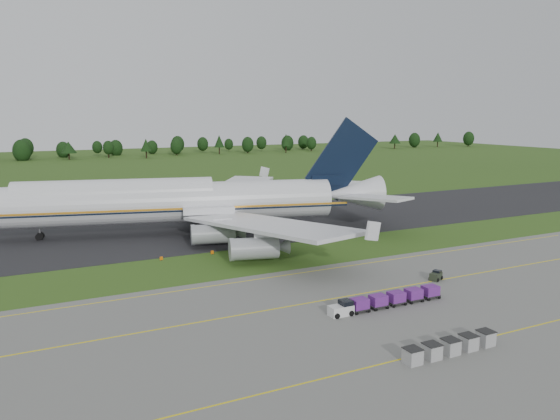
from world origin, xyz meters
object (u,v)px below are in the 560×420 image
aircraft (181,201)px  edge_markers (187,255)px  baggage_train (385,300)px  utility_cart (436,276)px  uld_row (450,347)px

aircraft → edge_markers: 19.82m
baggage_train → edge_markers: 37.30m
utility_cart → edge_markers: 40.13m
aircraft → utility_cart: size_ratio=35.83×
utility_cart → edge_markers: size_ratio=0.25×
aircraft → uld_row: aircraft is taller
aircraft → edge_markers: aircraft is taller
uld_row → aircraft: bearing=96.9°
uld_row → baggage_train: bearing=80.0°
utility_cart → uld_row: bearing=-129.0°
baggage_train → uld_row: size_ratio=1.45×
utility_cart → uld_row: 25.07m
edge_markers → utility_cart: bearing=-45.3°
aircraft → uld_row: 67.00m
aircraft → edge_markers: size_ratio=8.83×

